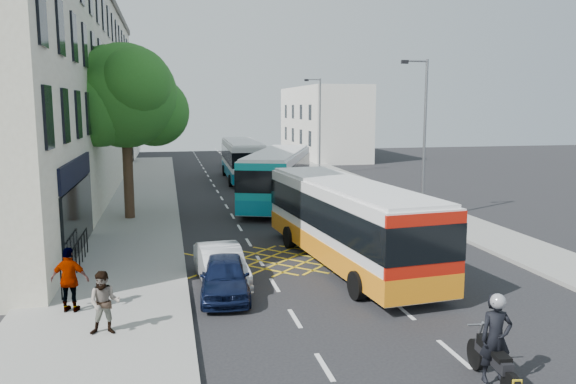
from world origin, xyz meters
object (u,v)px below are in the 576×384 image
parked_car_silver (221,265)px  distant_car_silver (271,165)px  lamp_far (319,121)px  bus_near (346,222)px  red_hatchback (366,200)px  distant_car_grey (241,159)px  motorbike (495,344)px  parked_car_blue (225,276)px  bus_mid (278,177)px  lamp_near (423,130)px  street_tree (125,97)px  bus_far (242,159)px  pedestrian_near (104,303)px  distant_car_dark (276,155)px  pedestrian_far (70,280)px

parked_car_silver → distant_car_silver: (7.40, 30.90, -0.02)m
lamp_far → bus_near: bearing=-103.1°
red_hatchback → distant_car_grey: bearing=-86.6°
motorbike → parked_car_blue: bearing=131.7°
bus_mid → lamp_near: bearing=-23.7°
red_hatchback → distant_car_grey: distant_car_grey is taller
street_tree → lamp_near: street_tree is taller
bus_far → parked_car_silver: size_ratio=2.89×
street_tree → bus_near: bearing=-50.3°
parked_car_silver → pedestrian_near: (-3.28, -3.94, 0.32)m
bus_mid → parked_car_silver: 15.25m
parked_car_blue → bus_mid: bearing=78.1°
bus_near → pedestrian_near: bearing=-152.7°
bus_near → pedestrian_near: bus_near is taller
bus_near → pedestrian_near: size_ratio=6.90×
lamp_near → lamp_far: 20.00m
lamp_far → bus_mid: size_ratio=0.69×
bus_mid → distant_car_silver: bus_mid is taller
distant_car_silver → street_tree: bearing=55.2°
lamp_near → parked_car_silver: (-11.10, -8.41, -3.98)m
parked_car_blue → distant_car_dark: bearing=81.9°
motorbike → parked_car_blue: (-4.89, 6.91, -0.33)m
street_tree → distant_car_grey: size_ratio=1.63×
lamp_near → bus_mid: bearing=136.3°
distant_car_grey → distant_car_silver: 5.64m
bus_near → red_hatchback: (4.54, 10.35, -1.04)m
lamp_far → distant_car_dark: (-1.29, 12.38, -3.95)m
lamp_near → parked_car_silver: lamp_near is taller
bus_near → bus_far: bearing=85.5°
bus_far → red_hatchback: bus_far is taller
lamp_far → pedestrian_far: 34.41m
lamp_far → parked_car_blue: lamp_far is taller
distant_car_dark → lamp_far: bearing=98.8°
street_tree → parked_car_silver: 13.21m
distant_car_silver → red_hatchback: bearing=90.2°
bus_near → distant_car_silver: bus_near is taller
street_tree → parked_car_blue: 14.35m
lamp_near → bus_mid: lamp_near is taller
red_hatchback → distant_car_dark: (0.50, 29.17, 0.08)m
lamp_far → parked_car_blue: (-11.10, -29.72, -3.99)m
bus_near → pedestrian_far: bearing=-165.4°
parked_car_blue → red_hatchback: parked_car_blue is taller
distant_car_silver → pedestrian_far: pedestrian_far is taller
parked_car_silver → distant_car_grey: 36.60m
lamp_far → parked_car_blue: bearing=-110.5°
bus_far → motorbike: (0.68, -34.35, -0.68)m
bus_far → motorbike: 34.36m
lamp_far → bus_far: bearing=-161.7°
motorbike → red_hatchback: (4.41, 19.84, -0.37)m
lamp_near → distant_car_silver: bearing=99.3°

